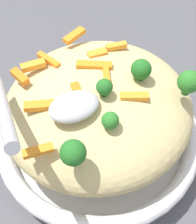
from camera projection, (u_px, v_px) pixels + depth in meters
The scene contains 21 objects.
ground_plane at pixel (98, 144), 0.46m from camera, with size 2.40×2.40×0.00m, color #4C4C51.
serving_bowl at pixel (98, 134), 0.44m from camera, with size 0.28×0.28×0.05m.
pasta_mound at pixel (98, 108), 0.39m from camera, with size 0.24×0.23×0.09m, color #D1BA7A.
carrot_piece_0 at pixel (49, 60), 0.38m from camera, with size 0.03×0.01×0.01m, color orange.
carrot_piece_1 at pixel (43, 105), 0.34m from camera, with size 0.04×0.01×0.01m, color orange.
carrot_piece_2 at pixel (79, 97), 0.34m from camera, with size 0.04×0.01×0.01m, color orange.
carrot_piece_3 at pixel (74, 36), 0.41m from camera, with size 0.03×0.01×0.01m, color orange.
carrot_piece_4 at pixel (20, 76), 0.36m from camera, with size 0.03×0.01×0.01m, color orange.
carrot_piece_5 at pixel (97, 53), 0.39m from camera, with size 0.03×0.01×0.01m, color orange.
carrot_piece_6 at pixel (134, 97), 0.34m from camera, with size 0.03×0.01×0.01m, color orange.
carrot_piece_7 at pixel (106, 76), 0.36m from camera, with size 0.03×0.01×0.01m, color orange.
carrot_piece_8 at pixel (38, 151), 0.31m from camera, with size 0.03×0.01×0.01m, color orange.
carrot_piece_9 at pixel (33, 65), 0.38m from camera, with size 0.03×0.01×0.01m, color orange.
carrot_piece_10 at pixel (116, 46), 0.40m from camera, with size 0.03×0.01×0.01m, color orange.
carrot_piece_11 at pixel (94, 65), 0.37m from camera, with size 0.04×0.01×0.01m, color orange.
broccoli_floret_0 at pixel (110, 121), 0.32m from camera, with size 0.02×0.02×0.02m.
broccoli_floret_1 at pixel (73, 153), 0.29m from camera, with size 0.03×0.03×0.03m.
broccoli_floret_2 at pixel (106, 87), 0.33m from camera, with size 0.02×0.02×0.02m.
broccoli_floret_3 at pixel (141, 70), 0.35m from camera, with size 0.02×0.02×0.03m.
broccoli_floret_4 at pixel (189, 82), 0.34m from camera, with size 0.03×0.03×0.03m.
serving_spoon at pixel (51, 107), 0.31m from camera, with size 0.10×0.14×0.08m.
Camera 1 is at (0.10, 0.21, 0.40)m, focal length 49.17 mm.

